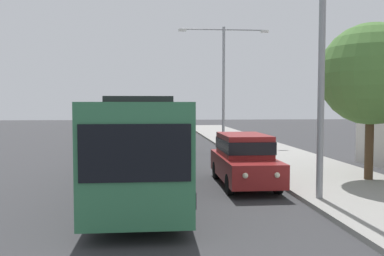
# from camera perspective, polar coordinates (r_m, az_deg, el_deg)

# --- Properties ---
(bus_lead) EXTENTS (2.58, 11.46, 3.21)m
(bus_lead) POSITION_cam_1_polar(r_m,az_deg,el_deg) (14.21, -6.81, -2.04)
(bus_lead) COLOR #33724C
(bus_lead) RESTS_ON ground_plane
(bus_second_in_line) EXTENTS (2.58, 11.94, 3.21)m
(bus_second_in_line) POSITION_cam_1_polar(r_m,az_deg,el_deg) (26.61, -6.08, 0.42)
(bus_second_in_line) COLOR silver
(bus_second_in_line) RESTS_ON ground_plane
(bus_middle) EXTENTS (2.58, 11.13, 3.21)m
(bus_middle) POSITION_cam_1_polar(r_m,az_deg,el_deg) (39.39, -5.81, 1.33)
(bus_middle) COLOR #33724C
(bus_middle) RESTS_ON ground_plane
(bus_fourth_in_line) EXTENTS (2.58, 11.86, 3.21)m
(bus_fourth_in_line) POSITION_cam_1_polar(r_m,az_deg,el_deg) (51.72, -5.68, 1.78)
(bus_fourth_in_line) COLOR maroon
(bus_fourth_in_line) RESTS_ON ground_plane
(bus_rear) EXTENTS (2.58, 11.12, 3.21)m
(bus_rear) POSITION_cam_1_polar(r_m,az_deg,el_deg) (65.03, -5.59, 2.07)
(bus_rear) COLOR maroon
(bus_rear) RESTS_ON ground_plane
(white_suv) EXTENTS (1.86, 4.94, 1.90)m
(white_suv) POSITION_cam_1_polar(r_m,az_deg,el_deg) (15.41, 7.20, -4.08)
(white_suv) COLOR maroon
(white_suv) RESTS_ON ground_plane
(box_truck_oncoming) EXTENTS (2.35, 7.11, 3.15)m
(box_truck_oncoming) POSITION_cam_1_polar(r_m,az_deg,el_deg) (66.39, -8.43, 2.09)
(box_truck_oncoming) COLOR navy
(box_truck_oncoming) RESTS_ON ground_plane
(streetlamp_near) EXTENTS (5.93, 0.28, 8.07)m
(streetlamp_near) POSITION_cam_1_polar(r_m,az_deg,el_deg) (13.18, 17.57, 12.33)
(streetlamp_near) COLOR gray
(streetlamp_near) RESTS_ON sidewalk
(streetlamp_mid) EXTENTS (6.53, 0.28, 8.43)m
(streetlamp_mid) POSITION_cam_1_polar(r_m,az_deg,el_deg) (30.06, 4.40, 7.72)
(streetlamp_mid) COLOR gray
(streetlamp_mid) RESTS_ON sidewalk
(roadside_tree) EXTENTS (3.83, 3.83, 5.91)m
(roadside_tree) POSITION_cam_1_polar(r_m,az_deg,el_deg) (17.02, 23.52, 6.82)
(roadside_tree) COLOR #4C3823
(roadside_tree) RESTS_ON sidewalk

